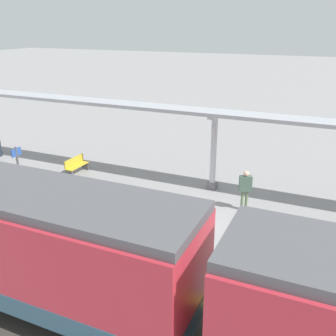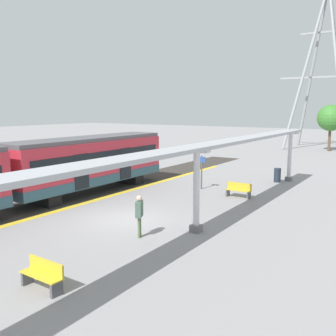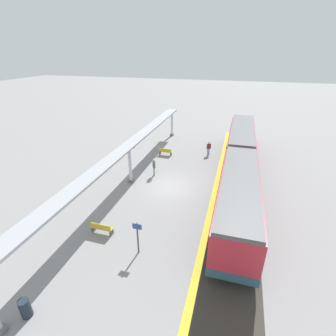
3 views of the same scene
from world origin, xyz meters
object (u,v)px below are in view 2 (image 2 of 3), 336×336
(bench_mid_platform, at_px, (239,190))
(platform_info_sign, at_px, (202,169))
(canopy_pillar_third, at_px, (290,156))
(train_far_carriage, at_px, (89,163))
(bench_near_end, at_px, (43,274))
(passenger_by_the_benches, at_px, (139,211))
(canopy_pillar_second, at_px, (196,191))
(trash_bin, at_px, (277,175))

(bench_mid_platform, height_order, platform_info_sign, platform_info_sign)
(canopy_pillar_third, bearing_deg, bench_mid_platform, -98.23)
(bench_mid_platform, bearing_deg, train_far_carriage, -155.98)
(canopy_pillar_third, relative_size, bench_near_end, 2.35)
(train_far_carriage, relative_size, platform_info_sign, 5.31)
(bench_mid_platform, relative_size, passenger_by_the_benches, 0.86)
(canopy_pillar_third, distance_m, passenger_by_the_benches, 15.93)
(train_far_carriage, xyz_separation_m, bench_mid_platform, (8.44, 3.76, -1.38))
(canopy_pillar_second, distance_m, platform_info_sign, 8.89)
(canopy_pillar_third, relative_size, passenger_by_the_benches, 2.02)
(canopy_pillar_second, bearing_deg, bench_mid_platform, 98.07)
(bench_near_end, distance_m, bench_mid_platform, 14.13)
(canopy_pillar_third, distance_m, trash_bin, 1.69)
(train_far_carriage, height_order, passenger_by_the_benches, train_far_carriage)
(canopy_pillar_third, relative_size, platform_info_sign, 1.62)
(trash_bin, distance_m, passenger_by_the_benches, 14.95)
(canopy_pillar_second, height_order, bench_near_end, canopy_pillar_second)
(canopy_pillar_second, relative_size, bench_near_end, 2.35)
(bench_mid_platform, bearing_deg, platform_info_sign, 163.35)
(canopy_pillar_second, relative_size, canopy_pillar_third, 1.00)
(bench_mid_platform, bearing_deg, canopy_pillar_second, -81.93)
(trash_bin, xyz_separation_m, platform_info_sign, (-3.43, -5.08, 0.83))
(platform_info_sign, bearing_deg, train_far_carriage, -139.55)
(platform_info_sign, bearing_deg, bench_near_end, -79.44)
(canopy_pillar_third, xyz_separation_m, passenger_by_the_benches, (-1.60, -15.83, -0.71))
(train_far_carriage, relative_size, canopy_pillar_second, 3.28)
(passenger_by_the_benches, bearing_deg, canopy_pillar_third, 84.23)
(canopy_pillar_third, height_order, bench_near_end, canopy_pillar_third)
(bench_near_end, xyz_separation_m, passenger_by_the_benches, (-0.42, 5.19, 0.66))
(trash_bin, bearing_deg, bench_near_end, -91.79)
(train_far_carriage, relative_size, canopy_pillar_third, 3.28)
(canopy_pillar_third, xyz_separation_m, bench_near_end, (-1.18, -21.03, -1.36))
(canopy_pillar_second, bearing_deg, platform_info_sign, 116.65)
(bench_mid_platform, xyz_separation_m, trash_bin, (0.44, 5.97, 0.06))
(train_far_carriage, relative_size, bench_mid_platform, 7.76)
(bench_near_end, relative_size, bench_mid_platform, 1.01)
(canopy_pillar_third, bearing_deg, passenger_by_the_benches, -95.77)
(canopy_pillar_second, xyz_separation_m, platform_info_sign, (-3.98, 7.93, -0.48))
(trash_bin, bearing_deg, train_far_carriage, -132.40)
(train_far_carriage, bearing_deg, passenger_by_the_benches, -33.41)
(canopy_pillar_second, distance_m, bench_mid_platform, 7.24)
(trash_bin, relative_size, platform_info_sign, 0.45)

